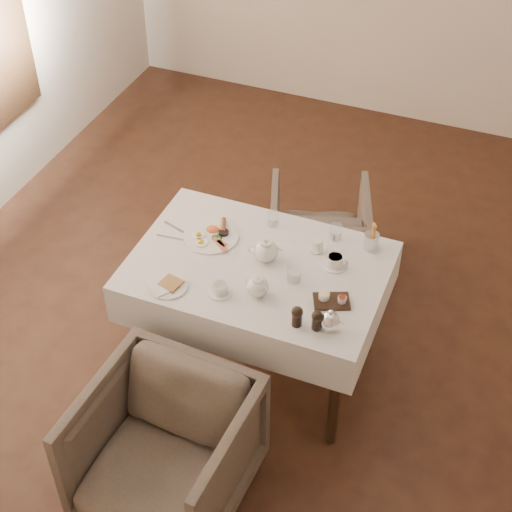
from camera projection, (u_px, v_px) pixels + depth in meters
The scene contains 20 objects.
table at pixel (258, 281), 4.02m from camera, with size 1.28×0.88×0.75m.
armchair_near at pixel (165, 450), 3.60m from camera, with size 0.73×0.75×0.68m, color #4C4238.
armchair_far at pixel (319, 231), 4.88m from camera, with size 0.60×0.62×0.56m, color #4C4238.
breakfast_plate at pixel (212, 235), 4.10m from camera, with size 0.29×0.29×0.04m.
side_plate at pixel (166, 286), 3.81m from camera, with size 0.21×0.20×0.02m.
teapot_centre at pixel (266, 249), 3.92m from camera, with size 0.17×0.13×0.14m, color white, non-canonical shape.
teapot_front at pixel (258, 285), 3.74m from camera, with size 0.15×0.11×0.12m, color white, non-canonical shape.
creamer at pixel (317, 245), 3.99m from camera, with size 0.06×0.06×0.07m, color white.
teacup_near at pixel (220, 289), 3.77m from camera, with size 0.12×0.12×0.06m.
teacup_far at pixel (335, 262), 3.91m from camera, with size 0.13×0.13×0.06m.
glass_left at pixel (273, 218), 4.15m from camera, with size 0.06×0.06×0.09m, color silver.
glass_mid at pixel (294, 273), 3.82m from camera, with size 0.07×0.07×0.10m, color silver.
glass_right at pixel (336, 232), 4.06m from camera, with size 0.06×0.06×0.09m, color silver.
condiment_board at pixel (331, 300), 3.73m from camera, with size 0.20×0.17×0.04m.
pepper_mill_left at pixel (297, 316), 3.59m from camera, with size 0.06×0.06×0.11m, color black, non-canonical shape.
pepper_mill_right at pixel (317, 320), 3.58m from camera, with size 0.05×0.05×0.11m, color black, non-canonical shape.
silver_pot at pixel (330, 320), 3.56m from camera, with size 0.12×0.10×0.13m, color white, non-canonical shape.
fries_cup at pixel (372, 237), 3.99m from camera, with size 0.08×0.08×0.16m.
cutlery_fork at pixel (178, 229), 4.15m from camera, with size 0.02×0.19×0.00m, color silver.
cutlery_knife at pixel (174, 238), 4.09m from camera, with size 0.01×0.19×0.00m, color silver.
Camera 1 is at (1.04, -3.12, 3.40)m, focal length 55.00 mm.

